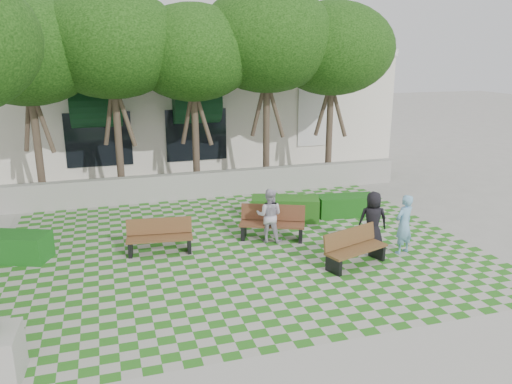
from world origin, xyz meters
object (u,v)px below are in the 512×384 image
object	(u,v)px
bench_west	(160,237)
hedge_east	(346,206)
bench_east	(354,248)
hedge_midright	(285,209)
person_white	(269,215)
bench_mid	(272,223)
hedge_west	(9,247)
person_dark	(373,220)
person_blue	(404,224)

from	to	relation	value
bench_west	hedge_east	distance (m)	6.17
bench_east	bench_west	world-z (taller)	bench_east
hedge_midright	person_white	xyz separation A→B (m)	(-1.05, -1.56, 0.39)
bench_mid	hedge_east	size ratio (longest dim) A/B	1.02
bench_west	hedge_east	world-z (taller)	bench_west
bench_east	person_white	bearing A→B (deg)	106.58
bench_mid	hedge_west	distance (m)	6.78
bench_east	hedge_east	size ratio (longest dim) A/B	0.97
person_dark	person_blue	bearing A→B (deg)	152.99
bench_east	bench_mid	xyz separation A→B (m)	(-1.33, 2.27, 0.02)
person_dark	hedge_midright	bearing A→B (deg)	-47.05
person_dark	bench_east	bearing A→B (deg)	58.16
hedge_east	person_white	bearing A→B (deg)	-155.07
bench_east	hedge_midright	distance (m)	3.70
bench_west	hedge_midright	world-z (taller)	bench_west
person_white	hedge_midright	bearing A→B (deg)	-97.07
bench_east	person_blue	xyz separation A→B (m)	(1.54, 0.30, 0.36)
person_dark	bench_mid	bearing A→B (deg)	-14.90
hedge_west	hedge_east	bearing A→B (deg)	4.25
bench_west	person_dark	bearing A→B (deg)	-6.87
hedge_west	bench_west	bearing A→B (deg)	-9.79
hedge_east	hedge_midright	distance (m)	2.01
bench_west	person_blue	distance (m)	6.28
bench_east	hedge_midright	bearing A→B (deg)	78.19
bench_west	hedge_midright	size ratio (longest dim) A/B	0.84
bench_east	bench_mid	distance (m)	2.63
hedge_midright	person_dark	xyz separation A→B (m)	(1.39, -2.82, 0.41)
hedge_midright	hedge_west	xyz separation A→B (m)	(-7.67, -0.86, -0.01)
bench_west	person_dark	size ratio (longest dim) A/B	1.12
hedge_east	person_white	world-z (taller)	person_white
bench_east	bench_mid	world-z (taller)	bench_mid
bench_west	hedge_west	distance (m)	3.71
bench_east	hedge_east	xyz separation A→B (m)	(1.58, 3.53, -0.11)
person_blue	person_white	size ratio (longest dim) A/B	1.05
hedge_east	bench_east	bearing A→B (deg)	-114.12
hedge_east	person_white	xyz separation A→B (m)	(-3.06, -1.42, 0.42)
hedge_east	hedge_west	bearing A→B (deg)	-175.75
bench_mid	person_white	size ratio (longest dim) A/B	1.25
bench_west	hedge_west	world-z (taller)	bench_west
bench_west	hedge_west	xyz separation A→B (m)	(-3.66, 0.63, -0.08)
bench_west	person_dark	xyz separation A→B (m)	(5.40, -1.33, 0.35)
bench_mid	person_white	world-z (taller)	person_white
hedge_west	hedge_midright	bearing A→B (deg)	6.39
hedge_east	hedge_west	size ratio (longest dim) A/B	0.93
person_blue	person_dark	bearing A→B (deg)	-62.27
hedge_midright	person_white	world-z (taller)	person_white
bench_mid	hedge_west	xyz separation A→B (m)	(-6.76, 0.55, -0.11)
bench_west	person_dark	world-z (taller)	person_dark
bench_mid	hedge_midright	distance (m)	1.68
person_white	bench_west	bearing A→B (deg)	25.45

